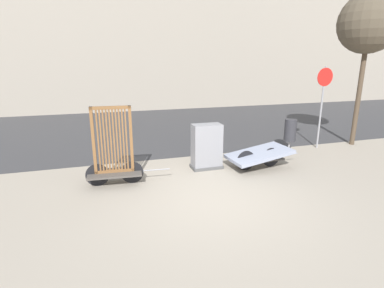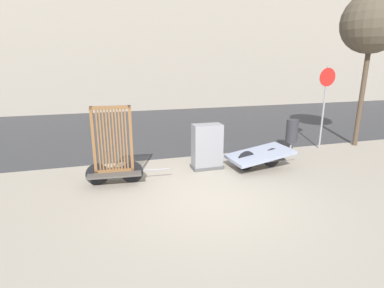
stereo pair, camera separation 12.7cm
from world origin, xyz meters
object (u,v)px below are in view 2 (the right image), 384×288
object	(u,v)px
bike_cart_with_mattress	(260,155)
street_tree	(373,23)
trash_bin	(292,131)
utility_cabinet	(207,148)
bike_cart_with_bedframe	(114,157)
sign_post	(325,96)

from	to	relation	value
bike_cart_with_mattress	street_tree	xyz separation A→B (m)	(4.48, 1.24, 3.70)
trash_bin	utility_cabinet	bearing A→B (deg)	-166.24
trash_bin	bike_cart_with_mattress	bearing A→B (deg)	-145.96
utility_cabinet	bike_cart_with_bedframe	bearing A→B (deg)	-169.69
bike_cart_with_mattress	bike_cart_with_bedframe	bearing A→B (deg)	176.52
sign_post	street_tree	distance (m)	2.74
utility_cabinet	sign_post	bearing A→B (deg)	10.17
bike_cart_with_bedframe	sign_post	xyz separation A→B (m)	(6.85, 1.24, 1.11)
bike_cart_with_mattress	sign_post	size ratio (longest dim) A/B	0.80
bike_cart_with_bedframe	street_tree	xyz separation A→B (m)	(8.37, 1.24, 3.39)
bike_cart_with_bedframe	street_tree	bearing A→B (deg)	13.04
street_tree	sign_post	bearing A→B (deg)	-179.69
utility_cabinet	street_tree	world-z (taller)	street_tree
trash_bin	street_tree	xyz separation A→B (m)	(2.64, 0.00, 3.38)
trash_bin	bike_cart_with_bedframe	bearing A→B (deg)	-167.74
bike_cart_with_mattress	sign_post	world-z (taller)	sign_post
bike_cart_with_bedframe	sign_post	world-z (taller)	sign_post
bike_cart_with_mattress	street_tree	distance (m)	5.94
sign_post	trash_bin	bearing A→B (deg)	179.58
trash_bin	street_tree	size ratio (longest dim) A/B	0.21
bike_cart_with_mattress	utility_cabinet	bearing A→B (deg)	158.29
bike_cart_with_mattress	street_tree	size ratio (longest dim) A/B	0.43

